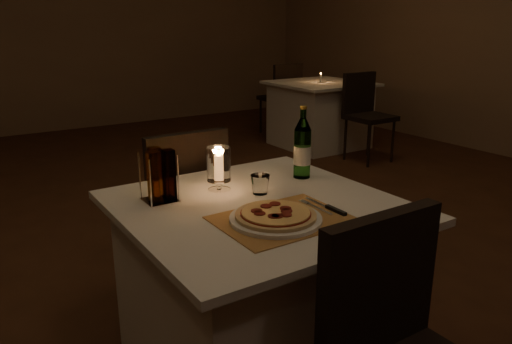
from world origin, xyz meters
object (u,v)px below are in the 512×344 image
pizza (276,214)px  tumbler (260,184)px  main_table (259,289)px  hurricane_candle (219,166)px  plate (276,219)px  water_bottle (302,149)px  chair_far (181,198)px  neighbor_table_right (319,114)px

pizza → tumbler: 0.30m
main_table → hurricane_candle: size_ratio=5.41×
plate → water_bottle: (0.39, 0.36, 0.12)m
main_table → chair_far: 0.74m
chair_far → plate: (-0.05, -0.89, 0.20)m
main_table → tumbler: (0.07, 0.10, 0.40)m
main_table → chair_far: bearing=90.0°
neighbor_table_right → hurricane_candle: bearing=-136.2°
pizza → water_bottle: bearing=42.2°
pizza → neighbor_table_right: 4.19m
water_bottle → neighbor_table_right: size_ratio=0.32×
main_table → water_bottle: size_ratio=3.16×
water_bottle → pizza: bearing=-137.8°
tumbler → neighbor_table_right: bearing=46.2°
plate → hurricane_candle: 0.40m
chair_far → tumbler: (0.07, -0.62, 0.23)m
tumbler → water_bottle: water_bottle is taller
tumbler → hurricane_candle: size_ratio=0.42×
pizza → hurricane_candle: size_ratio=1.51×
plate → hurricane_candle: hurricane_candle is taller
plate → tumbler: bearing=66.7°
chair_far → neighbor_table_right: bearing=38.4°
tumbler → neighbor_table_right: size_ratio=0.08×
hurricane_candle → plate: bearing=-89.2°
main_table → hurricane_candle: 0.52m
main_table → tumbler: 0.42m
pizza → water_bottle: (0.39, 0.36, 0.10)m
hurricane_candle → neighbor_table_right: size_ratio=0.18×
plate → water_bottle: size_ratio=1.01×
chair_far → neighbor_table_right: chair_far is taller
tumbler → chair_far: bearing=96.3°
pizza → neighbor_table_right: size_ratio=0.28×
chair_far → pizza: size_ratio=3.21×
chair_far → hurricane_candle: bearing=-96.3°
neighbor_table_right → main_table: bearing=-133.5°
plate → chair_far: bearing=86.8°
plate → pizza: (-0.00, 0.00, 0.02)m
tumbler → hurricane_candle: 0.18m
main_table → plate: bearing=-105.5°
pizza → tumbler: size_ratio=3.64×
plate → neighbor_table_right: (2.81, 3.08, -0.38)m
pizza → hurricane_candle: bearing=90.8°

